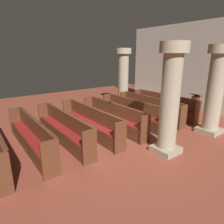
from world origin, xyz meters
TOP-DOWN VIEW (x-y plane):
  - ground_plane at (0.00, 0.00)m, footprint 19.20×19.20m
  - back_wall at (0.00, 6.08)m, footprint 10.00×0.16m
  - pew_row_0 at (-0.74, 3.93)m, footprint 3.68×0.47m
  - pew_row_1 at (-0.74, 2.87)m, footprint 3.68×0.46m
  - pew_row_2 at (-0.74, 1.80)m, footprint 3.68×0.47m
  - pew_row_3 at (-0.74, 0.74)m, footprint 3.68×0.46m
  - pew_row_4 at (-0.74, -0.32)m, footprint 3.68×0.46m
  - pew_row_5 at (-0.74, -1.39)m, footprint 3.68×0.47m
  - pew_row_6 at (-0.74, -2.45)m, footprint 3.68×0.46m
  - pillar_aisle_side at (1.89, 3.41)m, footprint 0.84×0.84m
  - pillar_far_side at (-3.31, 3.45)m, footprint 0.84×0.84m
  - pillar_aisle_rear at (1.89, 0.79)m, footprint 0.79×0.79m
  - lectern at (0.28, 5.03)m, footprint 0.48×0.45m
  - hymn_book at (-1.07, 0.92)m, footprint 0.13×0.18m

SIDE VIEW (x-z plane):
  - ground_plane at x=0.00m, z-range 0.00..0.00m
  - lectern at x=0.28m, z-range -0.09..0.99m
  - pew_row_0 at x=-0.74m, z-range 0.02..1.01m
  - pew_row_1 at x=-0.74m, z-range 0.02..1.01m
  - pew_row_2 at x=-0.74m, z-range 0.02..1.01m
  - pew_row_3 at x=-0.74m, z-range 0.02..1.01m
  - pew_row_4 at x=-0.74m, z-range 0.02..1.01m
  - pew_row_5 at x=-0.74m, z-range 0.02..1.01m
  - pew_row_6 at x=-0.74m, z-range 0.02..1.01m
  - hymn_book at x=-1.07m, z-range 0.99..1.03m
  - pillar_aisle_rear at x=1.89m, z-range 0.07..3.29m
  - pillar_aisle_side at x=1.89m, z-range 0.07..3.29m
  - pillar_far_side at x=-3.31m, z-range 0.07..3.29m
  - back_wall at x=0.00m, z-range 0.00..4.50m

